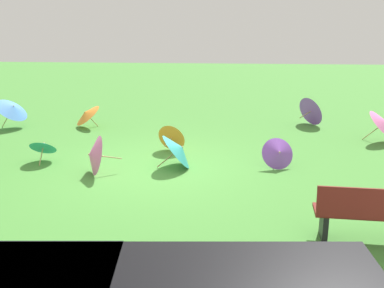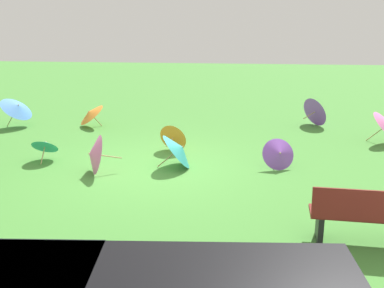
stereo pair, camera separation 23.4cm
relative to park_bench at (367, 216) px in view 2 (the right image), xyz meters
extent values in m
plane|color=#478C38|center=(3.63, -3.09, -0.47)|extent=(40.00, 40.00, 0.00)
cube|color=maroon|center=(-0.01, -0.07, -0.02)|extent=(1.63, 0.57, 0.05)
cube|color=maroon|center=(0.01, 0.13, 0.21)|extent=(1.60, 0.23, 0.45)
cube|color=black|center=(0.63, -0.12, -0.24)|extent=(0.11, 0.41, 0.45)
cylinder|color=tan|center=(-1.72, -5.64, -0.23)|extent=(0.42, 0.22, 0.47)
cylinder|color=tan|center=(5.94, -6.61, -0.29)|extent=(0.27, 0.14, 0.35)
cone|color=orange|center=(6.10, -6.54, -0.06)|extent=(1.02, 1.06, 0.63)
sphere|color=tan|center=(6.15, -6.52, 0.00)|extent=(0.06, 0.05, 0.05)
cylinder|color=tan|center=(3.46, -4.21, -0.19)|extent=(0.14, 0.35, 0.13)
cone|color=orange|center=(3.38, -4.43, -0.12)|extent=(0.76, 0.54, 0.70)
sphere|color=tan|center=(3.36, -4.49, -0.10)|extent=(0.05, 0.05, 0.05)
cylinder|color=tan|center=(4.53, -2.77, -0.12)|extent=(0.48, 0.24, 0.15)
cone|color=pink|center=(4.84, -2.63, -0.04)|extent=(0.68, 0.91, 0.85)
sphere|color=tan|center=(4.91, -2.60, -0.02)|extent=(0.05, 0.05, 0.04)
cylinder|color=tan|center=(6.19, -3.22, -0.30)|extent=(0.03, 0.29, 0.33)
cone|color=teal|center=(6.18, -3.40, -0.09)|extent=(0.62, 0.56, 0.49)
sphere|color=tan|center=(6.18, -3.44, -0.04)|extent=(0.04, 0.05, 0.05)
cylinder|color=tan|center=(3.37, -3.17, -0.28)|extent=(0.42, 0.08, 0.35)
cone|color=teal|center=(3.10, -3.21, -0.06)|extent=(0.83, 1.00, 0.81)
sphere|color=tan|center=(3.03, -3.22, 0.00)|extent=(0.06, 0.04, 0.05)
cylinder|color=tan|center=(-0.24, -7.13, -0.12)|extent=(0.36, 0.27, 0.17)
cone|color=purple|center=(-0.48, -7.30, -0.02)|extent=(0.89, 0.99, 0.89)
sphere|color=tan|center=(-0.55, -7.35, 0.01)|extent=(0.06, 0.06, 0.05)
cylinder|color=tan|center=(1.02, -3.51, -0.24)|extent=(0.11, 0.33, 0.20)
cone|color=purple|center=(0.96, -3.29, -0.12)|extent=(0.79, 0.62, 0.69)
sphere|color=tan|center=(0.94, -3.23, -0.09)|extent=(0.05, 0.06, 0.05)
cylinder|color=tan|center=(8.42, -6.39, -0.20)|extent=(0.39, 0.11, 0.53)
cone|color=#4C8CE5|center=(8.19, -6.34, 0.12)|extent=(1.06, 1.12, 0.69)
sphere|color=tan|center=(8.14, -6.32, 0.19)|extent=(0.06, 0.05, 0.05)
camera|label=1|loc=(2.19, 6.36, 2.88)|focal=43.54mm
camera|label=2|loc=(1.96, 6.34, 2.88)|focal=43.54mm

